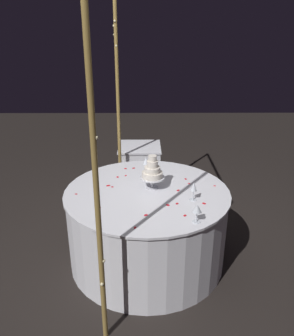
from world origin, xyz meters
The scene contains 27 objects.
ground_plane centered at (0.00, 0.00, 0.00)m, with size 12.00×12.00×0.00m, color black.
decorative_arch centered at (0.00, 0.30, 1.56)m, with size 1.84×0.06×2.48m.
main_table centered at (0.00, 0.00, 0.36)m, with size 1.46×1.46×0.72m.
side_table centered at (1.25, 0.08, 0.35)m, with size 0.52×0.52×0.71m.
tiered_cake centered at (0.05, -0.05, 0.88)m, with size 0.22×0.22×0.31m.
wine_glass_0 centered at (0.39, 0.01, 0.84)m, with size 0.06×0.06×0.17m.
wine_glass_1 centered at (-0.18, -0.38, 0.83)m, with size 0.06×0.06×0.16m.
wine_glass_2 centered at (-0.52, -0.36, 0.83)m, with size 0.07×0.07×0.15m.
rose_petal_0 centered at (0.10, 0.35, 0.72)m, with size 0.04×0.03×0.00m, color red.
rose_petal_1 centered at (-0.37, -0.39, 0.72)m, with size 0.03×0.02×0.00m, color red.
rose_petal_2 centered at (-0.24, -0.24, 0.72)m, with size 0.03×0.02×0.00m, color red.
rose_petal_3 centered at (-0.43, -0.29, 0.72)m, with size 0.03×0.02×0.00m, color red.
rose_petal_4 centered at (-0.27, -0.17, 0.72)m, with size 0.04×0.03×0.00m, color red.
rose_petal_5 centered at (0.50, 0.22, 0.72)m, with size 0.03×0.02×0.00m, color red.
rose_petal_6 centered at (-0.60, 0.09, 0.72)m, with size 0.03×0.02×0.00m, color red.
rose_petal_7 centered at (-0.24, -0.46, 0.72)m, with size 0.04×0.02×0.00m, color red.
rose_petal_8 centered at (0.07, 0.31, 0.72)m, with size 0.03×0.02×0.00m, color red.
rose_petal_9 centered at (-0.42, 0.01, 0.72)m, with size 0.03×0.02×0.00m, color red.
rose_petal_10 centered at (-0.31, 0.38, 0.72)m, with size 0.03×0.02×0.00m, color red.
rose_petal_11 centered at (0.14, -0.39, 0.72)m, with size 0.03×0.02×0.00m, color red.
rose_petal_12 centered at (0.51, 0.13, 0.72)m, with size 0.03×0.02×0.00m, color red.
rose_petal_13 centered at (0.09, -0.62, 0.72)m, with size 0.02×0.02×0.00m, color red.
rose_petal_14 centered at (-0.07, 0.61, 0.72)m, with size 0.02×0.02×0.00m, color red.
rose_petal_15 centered at (0.24, -0.37, 0.72)m, with size 0.03×0.02×0.00m, color red.
rose_petal_16 centered at (0.29, 0.28, 0.72)m, with size 0.03×0.02×0.00m, color red.
rose_petal_17 centered at (0.00, -0.27, 0.72)m, with size 0.03×0.02×0.00m, color red.
rose_petal_18 centered at (0.33, 0.20, 0.72)m, with size 0.03×0.02×0.00m, color red.
Camera 1 is at (-2.65, 0.02, 2.04)m, focal length 35.84 mm.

